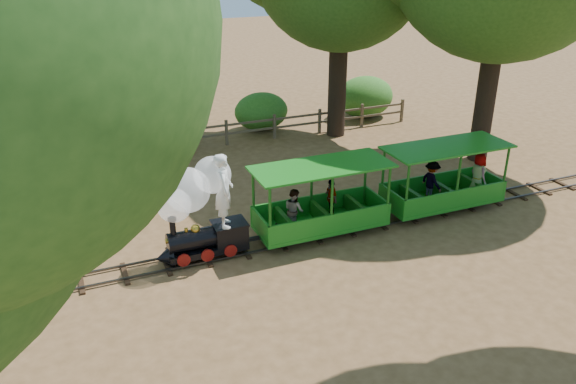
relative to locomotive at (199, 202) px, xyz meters
name	(u,v)px	position (x,y,z in m)	size (l,w,h in m)	color
ground	(280,243)	(2.07, -0.05, -1.55)	(90.00, 90.00, 0.00)	olive
track	(280,241)	(2.07, -0.05, -1.48)	(22.00, 1.00, 0.10)	#3F3D3A
locomotive	(199,202)	(0.00, 0.00, 0.00)	(2.32, 1.14, 2.81)	black
carriage_front	(318,209)	(3.17, -0.04, -0.77)	(3.69, 1.51, 1.92)	#1A781A
carriage_rear	(446,184)	(7.31, -0.05, -0.73)	(3.69, 1.51, 1.92)	#1A781A
fence	(201,134)	(2.07, 7.95, -0.97)	(18.10, 0.10, 1.00)	brown
shrub_mid_w	(148,116)	(0.32, 9.25, -0.41)	(3.28, 2.52, 2.27)	#2D6B1E
shrub_mid_e	(261,111)	(4.98, 9.25, -0.76)	(2.28, 1.75, 1.58)	#2D6B1E
shrub_east	(365,97)	(9.92, 9.25, -0.64)	(2.64, 2.03, 1.83)	#2D6B1E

